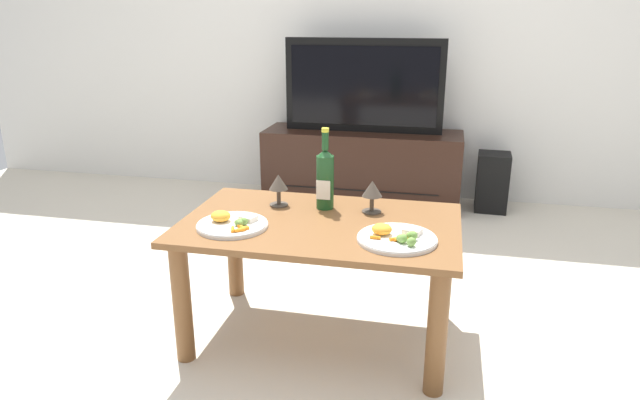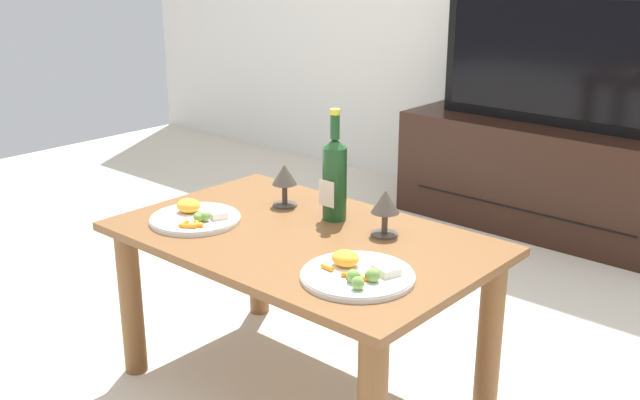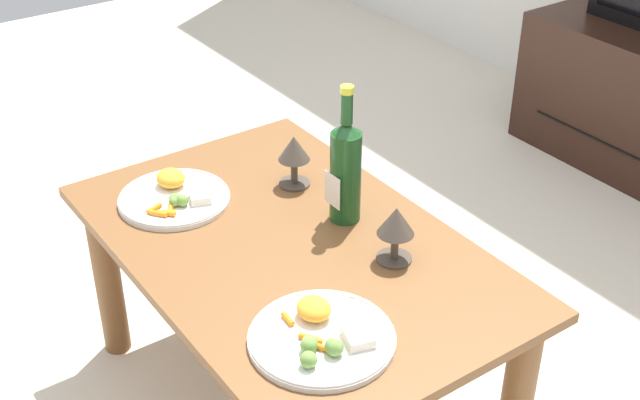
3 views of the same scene
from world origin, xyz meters
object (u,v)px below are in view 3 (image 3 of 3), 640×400
goblet_right (396,225)px  dinner_plate_right (322,336)px  wine_bottle (346,168)px  dining_table (291,279)px  goblet_left (294,152)px  dinner_plate_left (175,196)px

goblet_right → dinner_plate_right: (0.13, -0.28, -0.08)m
wine_bottle → goblet_right: bearing=-3.3°
dining_table → goblet_left: 0.32m
goblet_right → dinner_plate_right: size_ratio=0.47×
wine_bottle → dining_table: bearing=-84.7°
dining_table → dinner_plate_right: 0.35m
dinner_plate_left → dinner_plate_right: dinner_plate_left is taller
wine_bottle → dinner_plate_right: wine_bottle is taller
dining_table → goblet_right: size_ratio=8.06×
wine_bottle → dinner_plate_left: wine_bottle is taller
dinner_plate_right → dinner_plate_left: bearing=179.8°
goblet_right → dinner_plate_left: (-0.49, -0.28, -0.08)m
dining_table → dinner_plate_right: bearing=-23.1°
wine_bottle → goblet_right: size_ratio=2.53×
dinner_plate_right → dining_table: bearing=156.9°
goblet_left → goblet_right: 0.39m
dining_table → wine_bottle: wine_bottle is taller
dinner_plate_left → goblet_left: bearing=70.2°
dining_table → goblet_right: (0.18, 0.15, 0.19)m
goblet_left → dinner_plate_right: 0.59m
dining_table → dinner_plate_right: dinner_plate_right is taller
dining_table → dinner_plate_left: bearing=-157.4°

